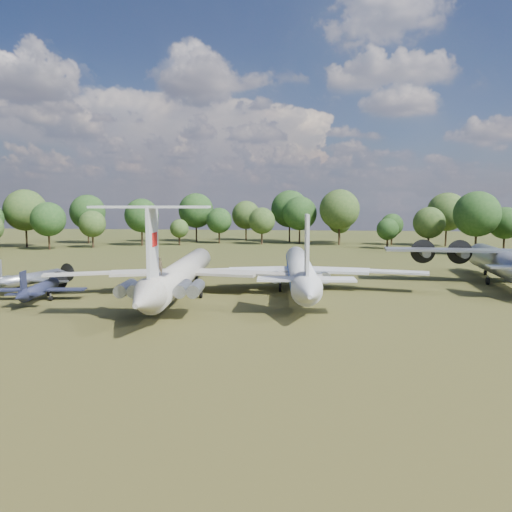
# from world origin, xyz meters

# --- Properties ---
(ground) EXTENTS (300.00, 300.00, 0.00)m
(ground) POSITION_xyz_m (0.00, 0.00, 0.00)
(ground) COLOR #243B13
(ground) RESTS_ON ground
(il62_airliner) EXTENTS (40.12, 50.22, 4.66)m
(il62_airliner) POSITION_xyz_m (-2.39, -3.77, 2.33)
(il62_airliner) COLOR #BBBBB6
(il62_airliner) RESTS_ON ground
(tu104_jet) EXTENTS (37.66, 48.56, 4.65)m
(tu104_jet) POSITION_xyz_m (12.99, 1.54, 2.33)
(tu104_jet) COLOR silver
(tu104_jet) RESTS_ON ground
(an12_transport) EXTENTS (36.92, 40.71, 5.07)m
(an12_transport) POSITION_xyz_m (43.25, 10.25, 2.54)
(an12_transport) COLOR #999CA1
(an12_transport) RESTS_ON ground
(small_prop_west) EXTENTS (13.08, 16.40, 2.19)m
(small_prop_west) POSITION_xyz_m (-19.24, -8.99, 1.09)
(small_prop_west) COLOR black
(small_prop_west) RESTS_ON ground
(small_prop_northwest) EXTENTS (16.28, 19.02, 2.37)m
(small_prop_northwest) POSITION_xyz_m (-24.81, -1.94, 1.18)
(small_prop_northwest) COLOR gray
(small_prop_northwest) RESTS_ON ground
(person_on_il62) EXTENTS (0.79, 0.65, 1.87)m
(person_on_il62) POSITION_xyz_m (-1.39, -16.79, 5.60)
(person_on_il62) COLOR #98774D
(person_on_il62) RESTS_ON il62_airliner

